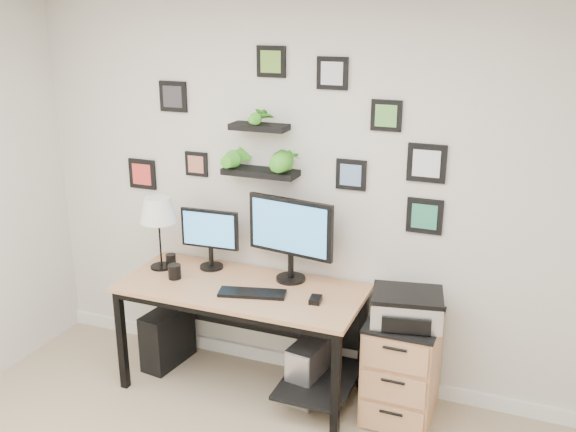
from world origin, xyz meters
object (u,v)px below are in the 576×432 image
at_px(table_lamp, 158,212).
at_px(pc_tower_grey, 311,368).
at_px(printer, 407,307).
at_px(mug, 175,272).
at_px(pc_tower_black, 168,336).
at_px(desk, 249,302).
at_px(monitor_left, 210,235).
at_px(file_cabinet, 402,367).
at_px(monitor_right, 290,233).

xyz_separation_m(table_lamp, pc_tower_grey, (1.12, -0.01, -0.96)).
bearing_deg(printer, pc_tower_grey, 178.53).
height_order(mug, pc_tower_black, mug).
xyz_separation_m(desk, table_lamp, (-0.69, 0.04, 0.53)).
relative_size(desk, printer, 3.42).
bearing_deg(printer, monitor_left, 174.24).
distance_m(table_lamp, pc_tower_grey, 1.47).
height_order(desk, file_cabinet, desk).
bearing_deg(monitor_left, file_cabinet, -4.26).
distance_m(monitor_left, printer, 1.42).
distance_m(pc_tower_black, pc_tower_grey, 1.11).
bearing_deg(monitor_left, monitor_right, 0.77).
height_order(monitor_left, file_cabinet, monitor_left).
xyz_separation_m(desk, mug, (-0.50, -0.09, 0.17)).
bearing_deg(pc_tower_black, monitor_right, 14.80).
height_order(desk, mug, mug).
bearing_deg(pc_tower_grey, monitor_left, 170.99).
distance_m(table_lamp, printer, 1.77).
relative_size(desk, monitor_right, 2.64).
xyz_separation_m(desk, file_cabinet, (1.02, 0.06, -0.29)).
height_order(file_cabinet, printer, printer).
bearing_deg(pc_tower_black, table_lamp, -137.07).
height_order(desk, monitor_right, monitor_right).
bearing_deg(printer, table_lamp, 179.19).
relative_size(pc_tower_black, printer, 0.89).
xyz_separation_m(mug, pc_tower_black, (-0.18, 0.14, -0.59)).
relative_size(pc_tower_grey, file_cabinet, 0.65).
height_order(table_lamp, pc_tower_black, table_lamp).
bearing_deg(monitor_left, pc_tower_black, -160.78).
height_order(table_lamp, pc_tower_grey, table_lamp).
relative_size(monitor_left, pc_tower_black, 1.02).
bearing_deg(file_cabinet, mug, -174.62).
bearing_deg(desk, printer, 1.11).
bearing_deg(pc_tower_black, desk, 3.09).
bearing_deg(table_lamp, monitor_right, 7.77).
distance_m(file_cabinet, printer, 0.43).
xyz_separation_m(mug, pc_tower_grey, (0.93, 0.12, -0.60)).
relative_size(table_lamp, printer, 1.09).
height_order(mug, printer, printer).
xyz_separation_m(desk, pc_tower_black, (-0.68, 0.05, -0.42)).
distance_m(monitor_right, table_lamp, 0.93).
height_order(monitor_right, file_cabinet, monitor_right).
bearing_deg(monitor_left, pc_tower_grey, -9.01).
distance_m(monitor_right, mug, 0.82).
bearing_deg(pc_tower_grey, monitor_right, 146.77).
bearing_deg(table_lamp, printer, -0.81).
distance_m(desk, pc_tower_black, 0.80).
relative_size(desk, pc_tower_grey, 3.70).
distance_m(monitor_right, file_cabinet, 1.10).
distance_m(table_lamp, mug, 0.42).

